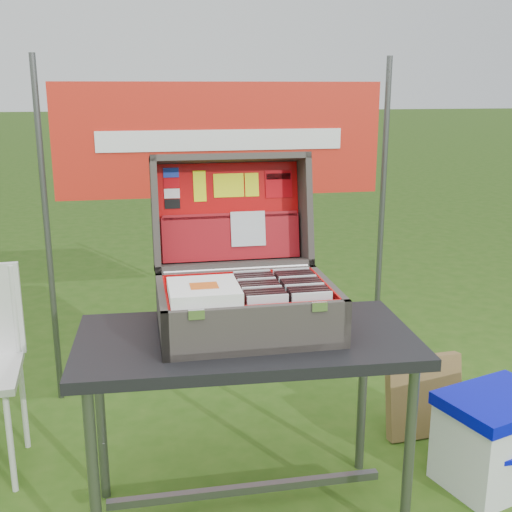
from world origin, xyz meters
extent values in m
plane|color=#2C5212|center=(0.00, 0.00, 0.00)|extent=(80.00, 80.00, 0.00)
cube|color=black|center=(-0.07, -0.02, 0.71)|extent=(1.19, 0.63, 0.04)
cylinder|color=#59595B|center=(-0.59, -0.25, 0.34)|extent=(0.04, 0.04, 0.69)
cylinder|color=#59595B|center=(0.45, -0.25, 0.34)|extent=(0.04, 0.04, 0.69)
cylinder|color=#59595B|center=(-0.59, 0.21, 0.34)|extent=(0.04, 0.04, 0.69)
cylinder|color=#59595B|center=(0.45, 0.21, 0.34)|extent=(0.04, 0.04, 0.69)
cube|color=#59595B|center=(-0.07, -0.02, 0.12)|extent=(1.01, 0.03, 0.03)
cube|color=#3F3A36|center=(-0.06, 0.02, 0.74)|extent=(0.61, 0.43, 0.02)
cube|color=#3F3A36|center=(-0.06, -0.18, 0.81)|extent=(0.61, 0.02, 0.16)
cube|color=#3F3A36|center=(-0.06, 0.23, 0.81)|extent=(0.61, 0.02, 0.16)
cube|color=#3F3A36|center=(-0.36, 0.02, 0.81)|extent=(0.02, 0.43, 0.16)
cube|color=#3F3A36|center=(0.23, 0.02, 0.81)|extent=(0.02, 0.43, 0.16)
cube|color=red|center=(-0.06, 0.02, 0.75)|extent=(0.56, 0.39, 0.01)
cube|color=silver|center=(-0.26, -0.19, 0.88)|extent=(0.05, 0.01, 0.03)
cube|color=silver|center=(0.13, -0.19, 0.88)|extent=(0.05, 0.01, 0.03)
cylinder|color=silver|center=(-0.06, 0.24, 0.89)|extent=(0.55, 0.02, 0.02)
cube|color=#3F3A36|center=(-0.06, 0.43, 1.07)|extent=(0.61, 0.11, 0.43)
cube|color=#3F3A36|center=(-0.06, 0.40, 1.29)|extent=(0.61, 0.16, 0.06)
cube|color=#3F3A36|center=(-0.06, 0.32, 0.88)|extent=(0.61, 0.16, 0.06)
cube|color=#3F3A36|center=(-0.36, 0.36, 1.09)|extent=(0.02, 0.24, 0.46)
cube|color=#3F3A36|center=(0.23, 0.36, 1.09)|extent=(0.02, 0.24, 0.46)
cube|color=red|center=(-0.06, 0.42, 1.08)|extent=(0.56, 0.08, 0.38)
cube|color=red|center=(-0.06, -0.17, 0.82)|extent=(0.56, 0.01, 0.14)
cube|color=red|center=(-0.06, 0.21, 0.82)|extent=(0.56, 0.01, 0.14)
cube|color=red|center=(-0.34, 0.02, 0.82)|extent=(0.01, 0.39, 0.14)
cube|color=red|center=(0.21, 0.02, 0.82)|extent=(0.01, 0.39, 0.14)
cube|color=maroon|center=(-0.06, 0.38, 0.98)|extent=(0.54, 0.07, 0.18)
cube|color=maroon|center=(-0.06, 0.39, 1.07)|extent=(0.53, 0.02, 0.02)
cube|color=silver|center=(0.00, 0.37, 1.01)|extent=(0.14, 0.04, 0.14)
cube|color=#1933B2|center=(-0.29, 0.44, 1.23)|extent=(0.06, 0.01, 0.04)
cube|color=#BE020A|center=(-0.29, 0.43, 1.19)|extent=(0.06, 0.01, 0.04)
cube|color=white|center=(-0.29, 0.43, 1.15)|extent=(0.06, 0.01, 0.04)
cube|color=black|center=(-0.29, 0.42, 1.11)|extent=(0.06, 0.01, 0.04)
cube|color=#DFE710|center=(-0.18, 0.43, 1.18)|extent=(0.05, 0.03, 0.12)
cube|color=#DFE710|center=(-0.06, 0.43, 1.18)|extent=(0.12, 0.02, 0.09)
cube|color=#DFE710|center=(0.03, 0.43, 1.18)|extent=(0.05, 0.02, 0.09)
cube|color=#BE020A|center=(0.14, 0.43, 1.18)|extent=(0.11, 0.02, 0.11)
cube|color=black|center=(0.14, 0.44, 1.21)|extent=(0.10, 0.01, 0.02)
cube|color=silver|center=(-0.02, -0.14, 0.83)|extent=(0.13, 0.01, 0.15)
cube|color=black|center=(-0.02, -0.12, 0.83)|extent=(0.13, 0.01, 0.15)
cube|color=black|center=(-0.02, -0.10, 0.83)|extent=(0.13, 0.01, 0.15)
cube|color=black|center=(-0.02, -0.07, 0.83)|extent=(0.13, 0.01, 0.15)
cube|color=silver|center=(-0.02, -0.05, 0.83)|extent=(0.13, 0.01, 0.15)
cube|color=black|center=(-0.02, -0.02, 0.83)|extent=(0.13, 0.01, 0.15)
cube|color=black|center=(-0.02, 0.00, 0.83)|extent=(0.13, 0.01, 0.15)
cube|color=black|center=(-0.02, 0.02, 0.83)|extent=(0.13, 0.01, 0.15)
cube|color=silver|center=(-0.02, 0.05, 0.83)|extent=(0.13, 0.01, 0.15)
cube|color=black|center=(-0.02, 0.07, 0.83)|extent=(0.13, 0.01, 0.15)
cube|color=black|center=(-0.02, 0.10, 0.83)|extent=(0.13, 0.01, 0.15)
cube|color=black|center=(-0.02, 0.12, 0.83)|extent=(0.13, 0.01, 0.15)
cube|color=silver|center=(-0.02, 0.14, 0.83)|extent=(0.13, 0.01, 0.15)
cube|color=silver|center=(0.12, -0.14, 0.83)|extent=(0.13, 0.01, 0.15)
cube|color=black|center=(0.12, -0.12, 0.83)|extent=(0.13, 0.01, 0.15)
cube|color=black|center=(0.12, -0.10, 0.83)|extent=(0.13, 0.01, 0.15)
cube|color=black|center=(0.12, -0.07, 0.83)|extent=(0.13, 0.01, 0.15)
cube|color=silver|center=(0.12, -0.05, 0.83)|extent=(0.13, 0.01, 0.15)
cube|color=black|center=(0.12, -0.02, 0.83)|extent=(0.13, 0.01, 0.15)
cube|color=black|center=(0.12, 0.00, 0.83)|extent=(0.13, 0.01, 0.15)
cube|color=black|center=(0.12, 0.02, 0.83)|extent=(0.13, 0.01, 0.15)
cube|color=silver|center=(0.12, 0.05, 0.83)|extent=(0.13, 0.01, 0.15)
cube|color=black|center=(0.12, 0.07, 0.83)|extent=(0.13, 0.01, 0.15)
cube|color=black|center=(0.12, 0.10, 0.83)|extent=(0.13, 0.01, 0.15)
cube|color=black|center=(0.12, 0.12, 0.83)|extent=(0.13, 0.01, 0.15)
cube|color=silver|center=(0.12, 0.14, 0.83)|extent=(0.13, 0.01, 0.15)
cube|color=white|center=(-0.22, -0.06, 0.89)|extent=(0.23, 0.23, 0.00)
cube|color=white|center=(-0.22, -0.06, 0.90)|extent=(0.23, 0.23, 0.00)
cube|color=white|center=(-0.22, -0.06, 0.90)|extent=(0.23, 0.23, 0.00)
cube|color=white|center=(-0.22, -0.06, 0.91)|extent=(0.23, 0.23, 0.00)
cube|color=white|center=(-0.22, -0.06, 0.91)|extent=(0.23, 0.23, 0.00)
cube|color=white|center=(-0.22, -0.06, 0.92)|extent=(0.23, 0.23, 0.00)
cube|color=white|center=(-0.22, -0.06, 0.92)|extent=(0.23, 0.23, 0.00)
cube|color=white|center=(-0.22, -0.06, 0.93)|extent=(0.23, 0.23, 0.00)
cube|color=#D85919|center=(-0.22, -0.07, 0.93)|extent=(0.09, 0.07, 0.00)
cube|color=white|center=(0.94, 0.02, 0.16)|extent=(0.48, 0.41, 0.33)
cube|color=#050ABB|center=(0.94, 0.02, 0.35)|extent=(0.51, 0.44, 0.05)
cylinder|color=silver|center=(-0.95, 0.32, 0.22)|extent=(0.02, 0.02, 0.43)
cylinder|color=silver|center=(-0.95, 0.64, 0.22)|extent=(0.02, 0.02, 0.43)
cylinder|color=silver|center=(-0.95, 0.66, 0.63)|extent=(0.02, 0.02, 0.40)
cube|color=olive|center=(0.82, 0.42, 0.19)|extent=(0.36, 0.14, 0.38)
cylinder|color=#59595B|center=(-0.85, 1.10, 0.85)|extent=(0.03, 0.03, 1.70)
cylinder|color=#59595B|center=(0.85, 1.10, 0.85)|extent=(0.03, 0.03, 1.70)
cube|color=red|center=(0.00, 1.09, 1.30)|extent=(1.60, 0.02, 0.55)
cube|color=white|center=(0.00, 1.08, 1.30)|extent=(1.20, 0.00, 0.10)
camera|label=1|loc=(-0.42, -2.04, 1.56)|focal=45.00mm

